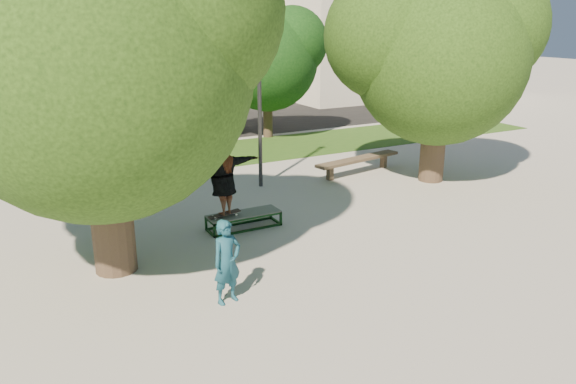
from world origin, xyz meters
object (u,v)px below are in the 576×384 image
tree_left (89,46)px  car_silver_b (208,112)px  lamppost (259,82)px  tree_right (437,47)px  bench (358,160)px  car_grey (96,121)px  bystander (227,262)px  car_dark (39,121)px  grind_box (244,220)px

tree_left → car_silver_b: bearing=61.8°
lamppost → car_silver_b: size_ratio=1.23×
tree_right → bench: tree_right is taller
bench → car_silver_b: size_ratio=0.70×
tree_right → car_grey: tree_right is taller
bystander → car_silver_b: (5.78, 16.16, -0.06)m
bench → car_grey: 11.92m
bench → tree_left: bearing=-167.6°
car_dark → lamppost: bearing=-69.6°
grind_box → bench: (5.39, 2.82, 0.25)m
bystander → bench: bystander is taller
bench → tree_right: bearing=-59.8°
lamppost → bystander: lamppost is taller
car_dark → tree_right: bearing=-56.8°
car_dark → bystander: bearing=-91.0°
bystander → car_silver_b: 17.17m
lamppost → car_dark: (-5.20, 10.46, -2.33)m
lamppost → grind_box: size_ratio=3.39×
lamppost → car_dark: 11.91m
lamppost → grind_box: lamppost is taller
tree_right → lamppost: tree_right is taller
tree_right → car_dark: bearing=129.3°
lamppost → car_grey: bearing=107.0°
tree_left → car_dark: 14.81m
tree_left → grind_box: bearing=14.5°
car_silver_b → lamppost: bearing=-92.7°
bench → car_dark: bearing=118.6°
bystander → grind_box: bearing=48.6°
bench → car_dark: car_dark is taller
car_dark → car_grey: size_ratio=0.93×
tree_right → car_silver_b: 12.56m
grind_box → bystander: bystander is taller
tree_right → tree_left: bearing=-169.0°
bystander → car_dark: 16.84m
tree_left → car_dark: bearing=89.6°
grind_box → car_silver_b: 13.49m
bench → car_grey: car_grey is taller
bystander → car_dark: bearing=82.2°
lamppost → car_dark: lamppost is taller
bench → car_grey: (-6.46, 10.02, 0.30)m
tree_right → bystander: (-8.64, -4.41, -3.31)m
grind_box → bench: size_ratio=0.52×
tree_right → lamppost: size_ratio=1.07×
tree_left → bench: 10.30m
tree_left → grind_box: (3.36, 0.87, -4.23)m
car_dark → car_grey: (2.20, -0.65, -0.08)m
bench → lamppost: bearing=166.0°
car_dark → car_grey: 2.29m
tree_right → grind_box: (-6.85, -1.12, -3.90)m
lamppost → car_grey: size_ratio=1.15×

